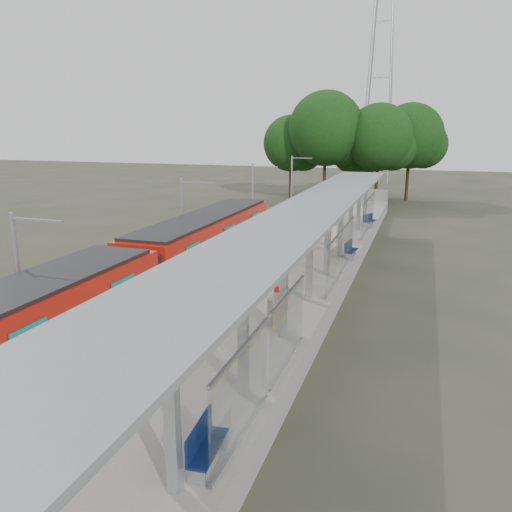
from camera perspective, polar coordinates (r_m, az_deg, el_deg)
The scene contains 15 objects.
trackbed at distance 28.79m, azimuth -4.09°, elevation -1.57°, with size 3.00×70.00×0.24m, color #59544C.
platform at distance 27.33m, azimuth 4.65°, elevation -1.63°, with size 6.00×50.00×1.00m, color gray.
tactile_strip at distance 27.88m, azimuth -0.41°, elevation -0.16°, with size 0.60×50.00×0.02m, color gold.
end_fence at distance 51.26m, azimuth 11.50°, elevation 6.90°, with size 6.00×0.10×1.20m, color #9EA0A5.
train at distance 20.56m, azimuth -13.86°, elevation -2.91°, with size 2.74×27.60×3.62m.
canopy at distance 22.52m, azimuth 6.46°, elevation 4.54°, with size 3.27×38.00×3.66m.
pylon at distance 79.62m, azimuth 14.19°, elevation 21.90°, with size 8.00×4.00×38.00m, color #9EA0A5, non-canonical shape.
tree_cluster at distance 57.82m, azimuth 11.09°, elevation 13.23°, with size 19.93×12.06×12.06m.
catenary_masts at distance 27.97m, azimuth -8.23°, elevation 3.72°, with size 2.08×48.16×5.40m.
bench_near at distance 11.34m, azimuth -5.95°, elevation -20.51°, with size 0.58×1.53×1.02m.
bench_mid at distance 28.20m, azimuth 10.69°, elevation 0.78°, with size 0.61×1.45×0.96m.
bench_far at distance 37.69m, azimuth 12.80°, elevation 4.05°, with size 0.93×1.41×0.93m.
info_pillar_near at distance 17.94m, azimuth 2.54°, elevation -6.25°, with size 0.36×0.36×1.60m.
info_pillar_far at distance 30.62m, azimuth 8.80°, elevation 2.26°, with size 0.35×0.35×1.56m.
litter_bin at distance 18.33m, azimuth 2.06°, elevation -6.41°, with size 0.50×0.50×1.02m, color #9EA0A5.
Camera 1 is at (6.22, -5.53, 8.01)m, focal length 35.00 mm.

